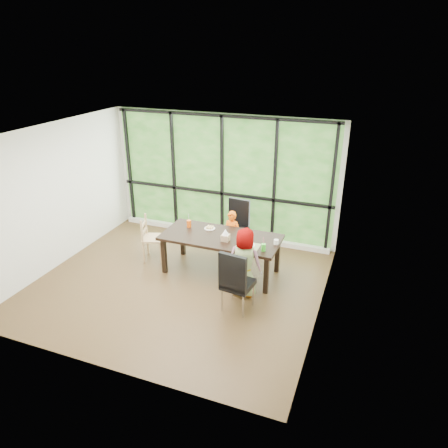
{
  "coord_description": "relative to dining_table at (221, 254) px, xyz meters",
  "views": [
    {
      "loc": [
        3.04,
        -5.68,
        4.0
      ],
      "look_at": [
        0.67,
        0.56,
        1.05
      ],
      "focal_mm": 33.06,
      "sensor_mm": 36.0,
      "label": 1
    }
  ],
  "objects": [
    {
      "name": "back_wall",
      "position": [
        -0.57,
        1.59,
        0.98
      ],
      "size": [
        5.0,
        0.0,
        5.0
      ],
      "primitive_type": "plane",
      "rotation": [
        1.57,
        0.0,
        0.0
      ],
      "color": "silver",
      "rests_on": "ground"
    },
    {
      "name": "plate_far",
      "position": [
        -0.32,
        0.23,
        0.38
      ],
      "size": [
        0.21,
        0.21,
        0.01
      ],
      "primitive_type": "cylinder",
      "color": "white",
      "rests_on": "dining_table"
    },
    {
      "name": "orange_cup",
      "position": [
        -0.72,
        0.17,
        0.44
      ],
      "size": [
        0.09,
        0.09,
        0.14
      ],
      "primitive_type": "cylinder",
      "color": "#DB4F0C",
      "rests_on": "dining_table"
    },
    {
      "name": "dining_table",
      "position": [
        0.0,
        0.0,
        0.0
      ],
      "size": [
        2.17,
        0.99,
        0.75
      ],
      "primitive_type": "cube",
      "rotation": [
        0.0,
        0.0,
        -0.0
      ],
      "color": "black",
      "rests_on": "ground"
    },
    {
      "name": "green_cup",
      "position": [
        0.88,
        -0.28,
        0.44
      ],
      "size": [
        0.08,
        0.08,
        0.12
      ],
      "primitive_type": "cylinder",
      "color": "#40D333",
      "rests_on": "dining_table"
    },
    {
      "name": "child_older",
      "position": [
        0.64,
        -0.55,
        0.24
      ],
      "size": [
        0.61,
        0.4,
        1.23
      ],
      "primitive_type": "imported",
      "rotation": [
        0.0,
        0.0,
        3.13
      ],
      "color": "slate",
      "rests_on": "ground"
    },
    {
      "name": "window_sill",
      "position": [
        -0.57,
        1.49,
        -0.33
      ],
      "size": [
        4.8,
        0.12,
        0.1
      ],
      "primitive_type": "cube",
      "color": "silver",
      "rests_on": "ground"
    },
    {
      "name": "tissue",
      "position": [
        0.15,
        -0.15,
        0.55
      ],
      "size": [
        0.12,
        0.12,
        0.11
      ],
      "primitive_type": "cone",
      "color": "white",
      "rests_on": "tissue_box"
    },
    {
      "name": "crepe_rolls_far",
      "position": [
        -0.32,
        0.23,
        0.41
      ],
      "size": [
        0.15,
        0.12,
        0.04
      ],
      "primitive_type": null,
      "color": "tan",
      "rests_on": "plate_far"
    },
    {
      "name": "child_toddler",
      "position": [
        -0.0,
        0.59,
        0.13
      ],
      "size": [
        0.4,
        0.29,
        1.01
      ],
      "primitive_type": "imported",
      "rotation": [
        0.0,
        0.0,
        -0.14
      ],
      "color": "#EB5809",
      "rests_on": "ground"
    },
    {
      "name": "placemat",
      "position": [
        0.59,
        -0.2,
        0.38
      ],
      "size": [
        0.4,
        0.3,
        0.01
      ],
      "primitive_type": "cube",
      "color": "tan",
      "rests_on": "dining_table"
    },
    {
      "name": "crepe_rolls_near",
      "position": [
        0.59,
        -0.19,
        0.41
      ],
      "size": [
        0.15,
        0.12,
        0.04
      ],
      "primitive_type": null,
      "color": "tan",
      "rests_on": "plate_near"
    },
    {
      "name": "chair_interior_leather",
      "position": [
        0.68,
        -1.0,
        0.17
      ],
      "size": [
        0.51,
        0.51,
        1.08
      ],
      "primitive_type": "cube",
      "rotation": [
        0.0,
        0.0,
        3.02
      ],
      "color": "black",
      "rests_on": "ground"
    },
    {
      "name": "plate_near",
      "position": [
        0.59,
        -0.19,
        0.38
      ],
      "size": [
        0.24,
        0.24,
        0.01
      ],
      "primitive_type": "cylinder",
      "color": "white",
      "rests_on": "dining_table"
    },
    {
      "name": "white_mug",
      "position": [
        1.03,
        0.04,
        0.42
      ],
      "size": [
        0.09,
        0.09,
        0.09
      ],
      "primitive_type": "cylinder",
      "color": "white",
      "rests_on": "dining_table"
    },
    {
      "name": "straw_white",
      "position": [
        -0.72,
        0.17,
        0.55
      ],
      "size": [
        0.01,
        0.04,
        0.2
      ],
      "primitive_type": "cylinder",
      "rotation": [
        0.14,
        0.0,
        0.0
      ],
      "color": "white",
      "rests_on": "orange_cup"
    },
    {
      "name": "chair_end_beech",
      "position": [
        -1.45,
        0.02,
        0.08
      ],
      "size": [
        0.51,
        0.52,
        0.9
      ],
      "primitive_type": "cube",
      "rotation": [
        0.0,
        0.0,
        1.88
      ],
      "color": "tan",
      "rests_on": "ground"
    },
    {
      "name": "tissue_box",
      "position": [
        0.15,
        -0.15,
        0.43
      ],
      "size": [
        0.14,
        0.14,
        0.12
      ],
      "primitive_type": "cube",
      "color": "tan",
      "rests_on": "dining_table"
    },
    {
      "name": "chair_window_leather",
      "position": [
        -0.05,
        0.93,
        0.17
      ],
      "size": [
        0.51,
        0.51,
        1.08
      ],
      "primitive_type": "cube",
      "rotation": [
        0.0,
        0.0,
        -0.11
      ],
      "color": "black",
      "rests_on": "ground"
    },
    {
      "name": "ground",
      "position": [
        -0.57,
        -0.66,
        -0.38
      ],
      "size": [
        5.0,
        5.0,
        0.0
      ],
      "primitive_type": "plane",
      "color": "black",
      "rests_on": "ground"
    },
    {
      "name": "foliage_backdrop",
      "position": [
        -0.57,
        1.57,
        0.98
      ],
      "size": [
        4.8,
        0.02,
        2.65
      ],
      "primitive_type": "cube",
      "color": "#1E4515",
      "rests_on": "back_wall"
    },
    {
      "name": "straw_pink",
      "position": [
        0.88,
        -0.28,
        0.54
      ],
      "size": [
        0.01,
        0.04,
        0.2
      ],
      "primitive_type": "cylinder",
      "rotation": [
        0.14,
        0.0,
        0.0
      ],
      "color": "pink",
      "rests_on": "green_cup"
    },
    {
      "name": "window_mullions",
      "position": [
        -0.57,
        1.53,
        0.98
      ],
      "size": [
        4.8,
        0.06,
        2.65
      ],
      "primitive_type": null,
      "color": "black",
      "rests_on": "back_wall"
    }
  ]
}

